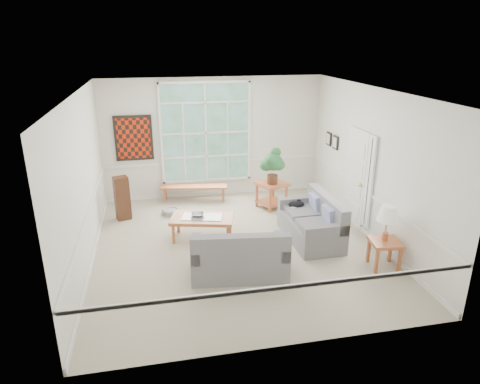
# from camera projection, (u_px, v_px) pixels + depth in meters

# --- Properties ---
(floor) EXTENTS (5.50, 6.00, 0.01)m
(floor) POSITION_uv_depth(u_px,v_px,m) (237.00, 246.00, 8.48)
(floor) COLOR #A79E8A
(floor) RESTS_ON ground
(ceiling) EXTENTS (5.50, 6.00, 0.02)m
(ceiling) POSITION_uv_depth(u_px,v_px,m) (237.00, 91.00, 7.45)
(ceiling) COLOR white
(ceiling) RESTS_ON ground
(wall_back) EXTENTS (5.50, 0.02, 3.00)m
(wall_back) POSITION_uv_depth(u_px,v_px,m) (214.00, 138.00, 10.73)
(wall_back) COLOR silver
(wall_back) RESTS_ON ground
(wall_front) EXTENTS (5.50, 0.02, 3.00)m
(wall_front) POSITION_uv_depth(u_px,v_px,m) (285.00, 246.00, 5.21)
(wall_front) COLOR silver
(wall_front) RESTS_ON ground
(wall_left) EXTENTS (0.02, 6.00, 3.00)m
(wall_left) POSITION_uv_depth(u_px,v_px,m) (82.00, 183.00, 7.45)
(wall_left) COLOR silver
(wall_left) RESTS_ON ground
(wall_right) EXTENTS (0.02, 6.00, 3.00)m
(wall_right) POSITION_uv_depth(u_px,v_px,m) (373.00, 165.00, 8.49)
(wall_right) COLOR silver
(wall_right) RESTS_ON ground
(window_back) EXTENTS (2.30, 0.08, 2.40)m
(window_back) POSITION_uv_depth(u_px,v_px,m) (206.00, 133.00, 10.60)
(window_back) COLOR white
(window_back) RESTS_ON wall_back
(entry_door) EXTENTS (0.08, 0.90, 2.10)m
(entry_door) POSITION_uv_depth(u_px,v_px,m) (355.00, 177.00, 9.19)
(entry_door) COLOR white
(entry_door) RESTS_ON floor
(door_sidelight) EXTENTS (0.08, 0.26, 1.90)m
(door_sidelight) POSITION_uv_depth(u_px,v_px,m) (370.00, 182.00, 8.57)
(door_sidelight) COLOR white
(door_sidelight) RESTS_ON wall_right
(wall_art) EXTENTS (0.90, 0.06, 1.10)m
(wall_art) POSITION_uv_depth(u_px,v_px,m) (134.00, 138.00, 10.28)
(wall_art) COLOR maroon
(wall_art) RESTS_ON wall_back
(wall_frame_near) EXTENTS (0.04, 0.26, 0.32)m
(wall_frame_near) POSITION_uv_depth(u_px,v_px,m) (335.00, 142.00, 10.07)
(wall_frame_near) COLOR black
(wall_frame_near) RESTS_ON wall_right
(wall_frame_far) EXTENTS (0.04, 0.26, 0.32)m
(wall_frame_far) POSITION_uv_depth(u_px,v_px,m) (328.00, 139.00, 10.44)
(wall_frame_far) COLOR black
(wall_frame_far) RESTS_ON wall_right
(loveseat_right) EXTENTS (0.90, 1.69, 0.91)m
(loveseat_right) POSITION_uv_depth(u_px,v_px,m) (311.00, 219.00, 8.59)
(loveseat_right) COLOR slate
(loveseat_right) RESTS_ON floor
(loveseat_front) EXTENTS (1.73, 1.05, 0.89)m
(loveseat_front) POSITION_uv_depth(u_px,v_px,m) (239.00, 251.00, 7.32)
(loveseat_front) COLOR slate
(loveseat_front) RESTS_ON floor
(coffee_table) EXTENTS (1.38, 0.97, 0.47)m
(coffee_table) POSITION_uv_depth(u_px,v_px,m) (202.00, 228.00, 8.72)
(coffee_table) COLOR #AF5A32
(coffee_table) RESTS_ON floor
(pewter_bowl) EXTENTS (0.39, 0.39, 0.08)m
(pewter_bowl) POSITION_uv_depth(u_px,v_px,m) (198.00, 214.00, 8.67)
(pewter_bowl) COLOR gray
(pewter_bowl) RESTS_ON coffee_table
(window_bench) EXTENTS (1.68, 0.60, 0.38)m
(window_bench) POSITION_uv_depth(u_px,v_px,m) (194.00, 193.00, 10.74)
(window_bench) COLOR #AF5A32
(window_bench) RESTS_ON floor
(end_table) EXTENTS (0.83, 0.83, 0.63)m
(end_table) POSITION_uv_depth(u_px,v_px,m) (272.00, 195.00, 10.27)
(end_table) COLOR #AF5A32
(end_table) RESTS_ON floor
(houseplant) EXTENTS (0.58, 0.58, 0.86)m
(houseplant) POSITION_uv_depth(u_px,v_px,m) (273.00, 166.00, 9.95)
(houseplant) COLOR #255A2F
(houseplant) RESTS_ON end_table
(side_table) EXTENTS (0.57, 0.57, 0.52)m
(side_table) POSITION_uv_depth(u_px,v_px,m) (384.00, 254.00, 7.60)
(side_table) COLOR #AF5A32
(side_table) RESTS_ON floor
(table_lamp) EXTENTS (0.50, 0.50, 0.64)m
(table_lamp) POSITION_uv_depth(u_px,v_px,m) (387.00, 223.00, 7.45)
(table_lamp) COLOR white
(table_lamp) RESTS_ON side_table
(pet_bed) EXTENTS (0.45, 0.45, 0.13)m
(pet_bed) POSITION_uv_depth(u_px,v_px,m) (171.00, 211.00, 9.97)
(pet_bed) COLOR gray
(pet_bed) RESTS_ON floor
(floor_speaker) EXTENTS (0.37, 0.32, 1.00)m
(floor_speaker) POSITION_uv_depth(u_px,v_px,m) (122.00, 198.00, 9.56)
(floor_speaker) COLOR #422416
(floor_speaker) RESTS_ON floor
(cat) EXTENTS (0.39, 0.32, 0.16)m
(cat) POSITION_uv_depth(u_px,v_px,m) (296.00, 204.00, 9.08)
(cat) COLOR black
(cat) RESTS_ON loveseat_right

